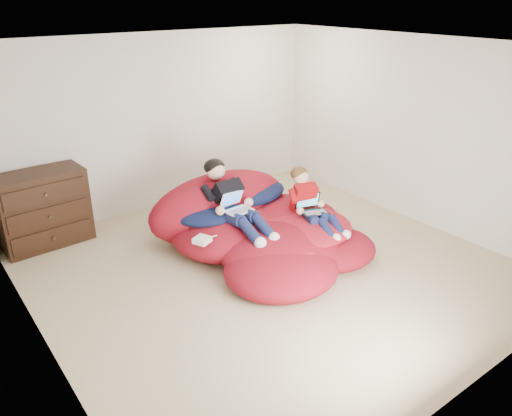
{
  "coord_description": "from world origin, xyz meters",
  "views": [
    {
      "loc": [
        -3.19,
        -3.99,
        3.0
      ],
      "look_at": [
        -0.03,
        0.22,
        0.7
      ],
      "focal_mm": 35.0,
      "sensor_mm": 36.0,
      "label": 1
    }
  ],
  "objects": [
    {
      "name": "room_shell",
      "position": [
        0.0,
        0.0,
        0.22
      ],
      "size": [
        5.1,
        5.1,
        2.77
      ],
      "color": "tan",
      "rests_on": "ground"
    },
    {
      "name": "dresser",
      "position": [
        -1.89,
        2.22,
        0.48
      ],
      "size": [
        1.1,
        0.62,
        0.96
      ],
      "color": "black",
      "rests_on": "ground"
    },
    {
      "name": "laptop_black",
      "position": [
        0.73,
        0.09,
        0.56
      ],
      "size": [
        0.37,
        0.37,
        0.23
      ],
      "color": "black",
      "rests_on": "younger_boy"
    },
    {
      "name": "older_boy",
      "position": [
        -0.08,
        0.66,
        0.69
      ],
      "size": [
        0.36,
        1.27,
        0.76
      ],
      "color": "black",
      "rests_on": "beanbag_pile"
    },
    {
      "name": "younger_boy",
      "position": [
        0.73,
        0.12,
        0.63
      ],
      "size": [
        0.38,
        0.93,
        0.71
      ],
      "color": "#B30F14",
      "rests_on": "beanbag_pile"
    },
    {
      "name": "beanbag_pile",
      "position": [
        0.23,
        0.48,
        0.26
      ],
      "size": [
        2.41,
        2.46,
        0.93
      ],
      "color": "maroon",
      "rests_on": "ground"
    },
    {
      "name": "laptop_white",
      "position": [
        -0.08,
        0.55,
        0.63
      ],
      "size": [
        0.33,
        0.34,
        0.22
      ],
      "color": "white",
      "rests_on": "older_boy"
    },
    {
      "name": "power_adapter",
      "position": [
        -0.67,
        0.38,
        0.42
      ],
      "size": [
        0.22,
        0.22,
        0.06
      ],
      "primitive_type": "cube",
      "rotation": [
        0.0,
        0.0,
        0.41
      ],
      "color": "white",
      "rests_on": "beanbag_pile"
    },
    {
      "name": "cream_pillow",
      "position": [
        -0.27,
        1.25,
        0.62
      ],
      "size": [
        0.4,
        0.25,
        0.25
      ],
      "primitive_type": "ellipsoid",
      "color": "white",
      "rests_on": "beanbag_pile"
    }
  ]
}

